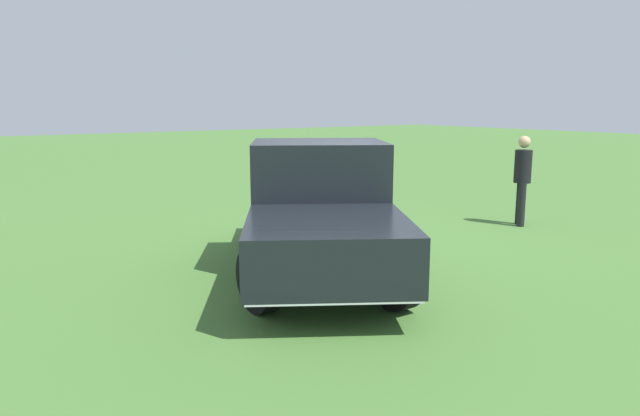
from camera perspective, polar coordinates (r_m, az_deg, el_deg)
ground_plane at (r=9.13m, az=2.73°, el=-4.50°), size 80.00×80.00×0.00m
pickup_truck at (r=8.12m, az=-0.05°, el=0.39°), size 5.24×4.14×1.81m
person_bystander at (r=11.68m, az=19.40°, el=3.07°), size 0.45×0.45×1.73m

